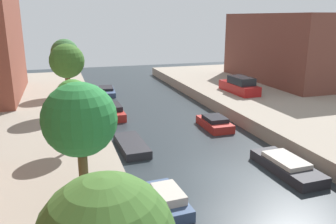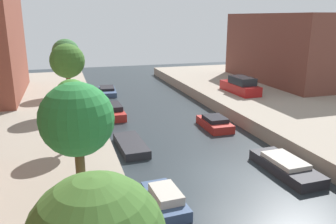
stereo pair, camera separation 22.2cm
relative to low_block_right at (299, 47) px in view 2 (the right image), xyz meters
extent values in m
plane|color=#232B30|center=(-18.00, -17.79, -4.66)|extent=(84.00, 84.00, 0.00)
cube|color=brown|center=(0.00, 0.00, 0.00)|extent=(10.00, 15.57, 7.32)
cylinder|color=#4E4325|center=(-24.98, -20.25, -2.44)|extent=(0.36, 0.36, 2.45)
sphere|color=#247635|center=(-24.98, -20.25, -0.26)|extent=(2.72, 2.72, 2.72)
cylinder|color=brown|center=(-24.98, -14.10, -2.54)|extent=(0.25, 0.25, 2.24)
sphere|color=#38782A|center=(-24.98, -14.10, -0.77)|extent=(1.85, 1.85, 1.85)
cylinder|color=brown|center=(-24.98, -6.26, -2.19)|extent=(0.28, 0.28, 2.94)
sphere|color=#366424|center=(-24.98, -6.26, 0.17)|extent=(2.54, 2.54, 2.54)
cylinder|color=brown|center=(-24.98, 0.22, -2.18)|extent=(0.33, 0.33, 2.95)
sphere|color=#326534|center=(-24.98, 0.22, 0.16)|extent=(2.47, 2.47, 2.47)
cube|color=maroon|center=(-9.42, -4.17, -3.22)|extent=(1.96, 4.84, 0.88)
cube|color=#1E2328|center=(-9.42, -4.53, -2.43)|extent=(1.66, 2.69, 0.69)
cube|color=#33476B|center=(-21.54, -19.79, -4.41)|extent=(1.43, 3.23, 0.49)
cube|color=#B2ADA3|center=(-21.54, -19.96, -3.98)|extent=(1.16, 1.80, 0.37)
cube|color=#232328|center=(-21.65, -12.77, -4.41)|extent=(1.67, 4.01, 0.49)
cube|color=maroon|center=(-21.55, -5.10, -4.34)|extent=(1.36, 4.33, 0.63)
cube|color=black|center=(-21.55, -5.15, -3.84)|extent=(1.13, 2.39, 0.39)
cube|color=#33476B|center=(-21.01, 3.47, -4.42)|extent=(2.00, 4.23, 0.48)
cube|color=black|center=(-21.01, 3.67, -4.05)|extent=(1.61, 2.37, 0.25)
cube|color=#232328|center=(-14.48, -18.50, -4.38)|extent=(1.79, 4.50, 0.55)
cube|color=#B2ADA3|center=(-14.48, -18.41, -4.00)|extent=(1.49, 2.49, 0.23)
cube|color=maroon|center=(-14.91, -10.52, -4.37)|extent=(1.68, 3.41, 0.58)
cube|color=black|center=(-14.91, -10.58, -3.93)|extent=(1.42, 1.88, 0.30)
camera|label=1|loc=(-25.51, -32.35, 3.30)|focal=36.34mm
camera|label=2|loc=(-25.29, -32.42, 3.30)|focal=36.34mm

